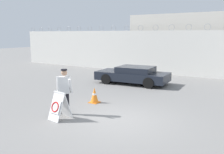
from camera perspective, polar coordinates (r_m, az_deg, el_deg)
The scene contains 7 objects.
ground_plane at distance 9.37m, azimuth 0.97°, elevation -9.69°, with size 90.00×90.00×0.00m, color gray.
perimeter_wall at distance 19.29m, azimuth 18.75°, elevation 5.08°, with size 36.00×0.30×3.85m.
building_block at distance 23.80m, azimuth 18.08°, elevation 7.57°, with size 9.82×5.81×4.78m.
barricade_sign at distance 9.46m, azimuth -12.01°, elevation -6.47°, with size 0.66×0.80×1.03m.
security_guard at distance 9.89m, azimuth -10.77°, elevation -2.75°, with size 0.69×0.39×1.80m.
traffic_cone_mid at distance 11.51m, azimuth -4.03°, elevation -4.19°, with size 0.43×0.43×0.70m.
parked_car_front_coupe at distance 15.83m, azimuth 4.83°, elevation 0.51°, with size 4.67×2.32×1.11m.
Camera 1 is at (4.63, -7.52, 3.13)m, focal length 40.00 mm.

